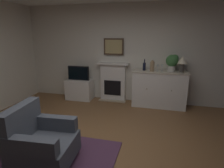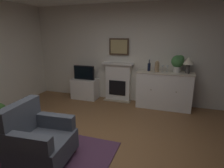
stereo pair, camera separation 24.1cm
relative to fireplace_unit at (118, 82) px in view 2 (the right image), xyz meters
name	(u,v)px [view 2 (the right image)]	position (x,y,z in m)	size (l,w,h in m)	color
ground_plane	(95,156)	(0.37, -2.54, -0.60)	(5.97, 5.39, 0.10)	brown
wall_rear	(133,54)	(0.37, 0.13, 0.78)	(5.97, 0.06, 2.66)	silver
area_rug	(40,159)	(-0.38, -2.94, -0.54)	(2.15, 1.62, 0.02)	#4C2D47
fireplace_unit	(118,82)	(0.00, 0.00, 0.00)	(0.87, 0.30, 1.10)	white
framed_picture	(119,47)	(0.00, 0.05, 0.98)	(0.55, 0.04, 0.45)	#473323
sideboard_cabinet	(164,90)	(1.28, -0.18, -0.07)	(1.38, 0.49, 0.95)	white
table_lamp	(188,62)	(1.79, -0.18, 0.68)	(0.26, 0.26, 0.40)	#4C4742
wine_bottle	(149,67)	(0.87, -0.17, 0.51)	(0.08, 0.08, 0.29)	black
wine_glass_left	(163,67)	(1.21, -0.21, 0.52)	(0.07, 0.07, 0.16)	silver
wine_glass_center	(167,67)	(1.32, -0.16, 0.52)	(0.07, 0.07, 0.16)	silver
vase_decorative	(157,66)	(1.07, -0.23, 0.54)	(0.11, 0.11, 0.28)	#9E7F5B
tv_cabinet	(85,89)	(-0.98, -0.16, -0.26)	(0.75, 0.42, 0.59)	white
tv_set	(84,73)	(-0.98, -0.19, 0.24)	(0.62, 0.07, 0.40)	black
potted_plant_small	(178,62)	(1.56, -0.13, 0.66)	(0.30, 0.30, 0.43)	beige
armchair	(38,139)	(-0.33, -2.98, -0.17)	(0.87, 0.83, 0.92)	#474C56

